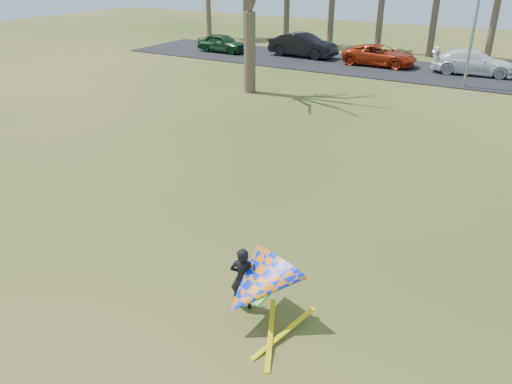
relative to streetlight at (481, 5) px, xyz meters
The scene contains 8 objects.
ground 22.55m from the streetlight, 95.61° to the right, with size 100.00×100.00×0.00m, color #274C10.
parking_strip 5.77m from the streetlight, 125.75° to the left, with size 46.00×7.00×0.06m, color black.
streetlight is the anchor object (origin of this frame).
car_0 18.91m from the streetlight, behind, with size 1.62×4.03×1.37m, color #19401F.
car_1 13.24m from the streetlight, 162.25° to the left, with size 1.76×5.05×1.66m, color black.
car_2 8.10m from the streetlight, 150.46° to the left, with size 2.26×4.90×1.36m, color #AE290D.
car_3 5.29m from the streetlight, 94.60° to the left, with size 2.04×5.03×1.46m, color white.
kite_flyer 23.58m from the streetlight, 90.65° to the right, with size 2.13×2.39×2.02m.
Camera 1 is at (6.05, -8.34, 6.77)m, focal length 35.00 mm.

